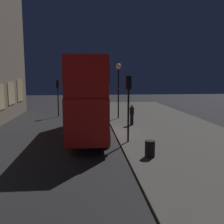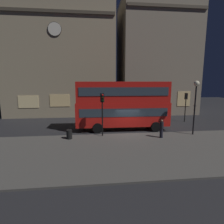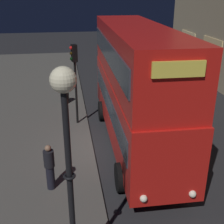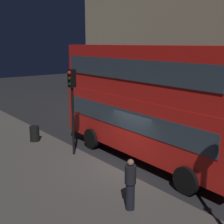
{
  "view_description": "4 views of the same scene",
  "coord_description": "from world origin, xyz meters",
  "px_view_note": "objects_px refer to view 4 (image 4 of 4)",
  "views": [
    {
      "loc": [
        -18.56,
        1.47,
        4.33
      ],
      "look_at": [
        -1.82,
        -0.22,
        1.93
      ],
      "focal_mm": 40.62,
      "sensor_mm": 36.0,
      "label": 1
    },
    {
      "loc": [
        -3.76,
        -18.6,
        5.49
      ],
      "look_at": [
        -1.67,
        0.34,
        2.25
      ],
      "focal_mm": 29.07,
      "sensor_mm": 36.0,
      "label": 2
    },
    {
      "loc": [
        12.01,
        -1.62,
        6.91
      ],
      "look_at": [
        -1.0,
        0.45,
        1.38
      ],
      "focal_mm": 47.63,
      "sensor_mm": 36.0,
      "label": 3
    },
    {
      "loc": [
        9.62,
        -8.58,
        5.54
      ],
      "look_at": [
        -1.4,
        0.16,
        2.34
      ],
      "focal_mm": 48.72,
      "sensor_mm": 36.0,
      "label": 4
    }
  ],
  "objects_px": {
    "pedestrian": "(130,184)",
    "traffic_light_near_kerb": "(72,94)",
    "double_decker_bus": "(147,98)",
    "litter_bin": "(35,134)"
  },
  "relations": [
    {
      "from": "double_decker_bus",
      "to": "pedestrian",
      "type": "height_order",
      "value": "double_decker_bus"
    },
    {
      "from": "traffic_light_near_kerb",
      "to": "pedestrian",
      "type": "distance_m",
      "value": 6.09
    },
    {
      "from": "double_decker_bus",
      "to": "pedestrian",
      "type": "relative_size",
      "value": 5.95
    },
    {
      "from": "double_decker_bus",
      "to": "pedestrian",
      "type": "xyz_separation_m",
      "value": [
        3.15,
        -3.8,
        -2.01
      ]
    },
    {
      "from": "double_decker_bus",
      "to": "traffic_light_near_kerb",
      "type": "bearing_deg",
      "value": -132.34
    },
    {
      "from": "pedestrian",
      "to": "double_decker_bus",
      "type": "bearing_deg",
      "value": 77.29
    },
    {
      "from": "double_decker_bus",
      "to": "litter_bin",
      "type": "height_order",
      "value": "double_decker_bus"
    },
    {
      "from": "traffic_light_near_kerb",
      "to": "double_decker_bus",
      "type": "bearing_deg",
      "value": 32.33
    },
    {
      "from": "double_decker_bus",
      "to": "traffic_light_near_kerb",
      "type": "xyz_separation_m",
      "value": [
        -2.44,
        -2.58,
        0.11
      ]
    },
    {
      "from": "pedestrian",
      "to": "traffic_light_near_kerb",
      "type": "bearing_deg",
      "value": 115.33
    }
  ]
}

